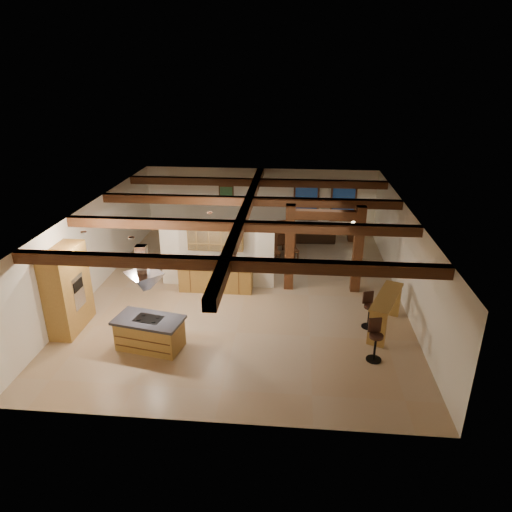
{
  "coord_description": "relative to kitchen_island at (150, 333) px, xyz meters",
  "views": [
    {
      "loc": [
        1.54,
        -13.38,
        6.87
      ],
      "look_at": [
        0.3,
        0.5,
        1.11
      ],
      "focal_mm": 32.0,
      "sensor_mm": 36.0,
      "label": 1
    }
  ],
  "objects": [
    {
      "name": "dining_chairs",
      "position": [
        2.67,
        6.56,
        0.2
      ],
      "size": [
        2.49,
        2.49,
        1.27
      ],
      "color": "#3A1A0E",
      "rests_on": "ground"
    },
    {
      "name": "microwave",
      "position": [
        1.38,
        3.5,
        0.61
      ],
      "size": [
        0.42,
        0.31,
        0.22
      ],
      "primitive_type": "imported",
      "rotation": [
        0.0,
        0.0,
        3.05
      ],
      "color": "#B0B0B5",
      "rests_on": "back_counter"
    },
    {
      "name": "bar_counter",
      "position": [
        6.3,
        1.46,
        0.28
      ],
      "size": [
        1.25,
        2.08,
        1.07
      ],
      "color": "olive",
      "rests_on": "ground"
    },
    {
      "name": "framed_art",
      "position": [
        0.66,
        9.33,
        1.26
      ],
      "size": [
        0.65,
        0.05,
        0.85
      ],
      "color": "#3A1A0E",
      "rests_on": "room_walls"
    },
    {
      "name": "sofa",
      "position": [
        4.38,
        8.5,
        -0.14
      ],
      "size": [
        2.09,
        0.91,
        0.6
      ],
      "primitive_type": "imported",
      "rotation": [
        0.0,
        0.0,
        3.19
      ],
      "color": "black",
      "rests_on": "ground"
    },
    {
      "name": "dining_table",
      "position": [
        2.67,
        6.56,
        -0.11
      ],
      "size": [
        2.13,
        1.71,
        0.66
      ],
      "primitive_type": "imported",
      "rotation": [
        0.0,
        0.0,
        0.42
      ],
      "color": "#3E1F0F",
      "rests_on": "ground"
    },
    {
      "name": "bar_stool_a",
      "position": [
        5.8,
        -0.02,
        0.13
      ],
      "size": [
        0.4,
        0.41,
        1.12
      ],
      "color": "black",
      "rests_on": "ground"
    },
    {
      "name": "kitchen_island",
      "position": [
        0.0,
        0.0,
        0.0
      ],
      "size": [
        1.91,
        1.26,
        0.88
      ],
      "color": "olive",
      "rests_on": "ground"
    },
    {
      "name": "recessed_cans",
      "position": [
        -0.38,
        1.46,
        2.43
      ],
      "size": [
        3.16,
        2.46,
        0.03
      ],
      "color": "silver",
      "rests_on": "room_walls"
    },
    {
      "name": "range_hood",
      "position": [
        0.0,
        -0.0,
        1.34
      ],
      "size": [
        1.1,
        1.1,
        1.4
      ],
      "color": "silver",
      "rests_on": "room_walls"
    },
    {
      "name": "ground",
      "position": [
        2.16,
        3.39,
        -0.44
      ],
      "size": [
        12.0,
        12.0,
        0.0
      ],
      "primitive_type": "plane",
      "color": "tan",
      "rests_on": "ground"
    },
    {
      "name": "table_lamp",
      "position": [
        6.2,
        8.73,
        0.34
      ],
      "size": [
        0.28,
        0.28,
        0.33
      ],
      "color": "black",
      "rests_on": "side_table"
    },
    {
      "name": "room_walls",
      "position": [
        2.16,
        3.39,
        1.34
      ],
      "size": [
        12.0,
        12.0,
        12.0
      ],
      "color": "white",
      "rests_on": "ground"
    },
    {
      "name": "bar_stool_b",
      "position": [
        5.87,
        1.59,
        0.1
      ],
      "size": [
        0.39,
        0.4,
        1.06
      ],
      "color": "black",
      "rests_on": "ground"
    },
    {
      "name": "partition_wall",
      "position": [
        1.16,
        3.89,
        0.66
      ],
      "size": [
        3.8,
        0.18,
        2.2
      ],
      "primitive_type": "cube",
      "color": "white",
      "rests_on": "ground"
    },
    {
      "name": "timber_posts",
      "position": [
        4.66,
        3.89,
        1.32
      ],
      "size": [
        2.5,
        0.3,
        2.9
      ],
      "color": "#3A1A0E",
      "rests_on": "ground"
    },
    {
      "name": "pantry_cabinet",
      "position": [
        -2.51,
        0.79,
        0.76
      ],
      "size": [
        0.67,
        1.6,
        2.4
      ],
      "color": "olive",
      "rests_on": "ground"
    },
    {
      "name": "back_counter",
      "position": [
        1.16,
        3.5,
        0.03
      ],
      "size": [
        2.5,
        0.66,
        0.94
      ],
      "color": "olive",
      "rests_on": "ground"
    },
    {
      "name": "upper_display_cabinet",
      "position": [
        1.16,
        3.7,
        1.41
      ],
      "size": [
        1.8,
        0.36,
        0.95
      ],
      "color": "olive",
      "rests_on": "partition_wall"
    },
    {
      "name": "ceiling_beams",
      "position": [
        2.16,
        3.39,
        2.32
      ],
      "size": [
        10.0,
        12.0,
        0.28
      ],
      "color": "#3A1A0E",
      "rests_on": "room_walls"
    },
    {
      "name": "side_table",
      "position": [
        6.2,
        8.73,
        -0.17
      ],
      "size": [
        0.44,
        0.44,
        0.55
      ],
      "primitive_type": "cube",
      "rotation": [
        0.0,
        0.0,
        -0.0
      ],
      "color": "#3A1A0E",
      "rests_on": "ground"
    },
    {
      "name": "back_windows",
      "position": [
        4.96,
        9.33,
        1.06
      ],
      "size": [
        2.7,
        0.07,
        1.7
      ],
      "color": "#3A1A0E",
      "rests_on": "room_walls"
    }
  ]
}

